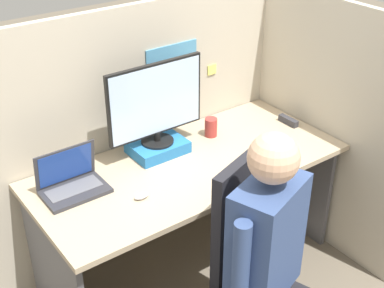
{
  "coord_description": "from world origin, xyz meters",
  "views": [
    {
      "loc": [
        -1.42,
        -1.58,
        2.26
      ],
      "look_at": [
        -0.12,
        0.19,
        1.0
      ],
      "focal_mm": 50.0,
      "sensor_mm": 36.0,
      "label": 1
    }
  ],
  "objects_px": {
    "stapler": "(288,121)",
    "person": "(271,261)",
    "monitor": "(156,102)",
    "office_chair": "(251,275)",
    "coffee_mug": "(211,127)",
    "paper_box": "(158,147)",
    "carrot_toy": "(272,154)",
    "laptop": "(72,183)"
  },
  "relations": [
    {
      "from": "stapler",
      "to": "carrot_toy",
      "type": "bearing_deg",
      "value": -146.85
    },
    {
      "from": "laptop",
      "to": "person",
      "type": "distance_m",
      "value": 1.05
    },
    {
      "from": "stapler",
      "to": "office_chair",
      "type": "height_order",
      "value": "office_chair"
    },
    {
      "from": "stapler",
      "to": "person",
      "type": "relative_size",
      "value": 0.1
    },
    {
      "from": "monitor",
      "to": "stapler",
      "type": "bearing_deg",
      "value": -12.97
    },
    {
      "from": "paper_box",
      "to": "person",
      "type": "bearing_deg",
      "value": -96.7
    },
    {
      "from": "paper_box",
      "to": "stapler",
      "type": "distance_m",
      "value": 0.84
    },
    {
      "from": "monitor",
      "to": "person",
      "type": "relative_size",
      "value": 0.43
    },
    {
      "from": "person",
      "to": "coffee_mug",
      "type": "height_order",
      "value": "person"
    },
    {
      "from": "carrot_toy",
      "to": "office_chair",
      "type": "bearing_deg",
      "value": -140.08
    },
    {
      "from": "laptop",
      "to": "person",
      "type": "bearing_deg",
      "value": -66.26
    },
    {
      "from": "laptop",
      "to": "carrot_toy",
      "type": "relative_size",
      "value": 2.0
    },
    {
      "from": "monitor",
      "to": "carrot_toy",
      "type": "height_order",
      "value": "monitor"
    },
    {
      "from": "monitor",
      "to": "carrot_toy",
      "type": "bearing_deg",
      "value": -41.83
    },
    {
      "from": "paper_box",
      "to": "person",
      "type": "xyz_separation_m",
      "value": [
        -0.12,
        -1.02,
        -0.01
      ]
    },
    {
      "from": "person",
      "to": "coffee_mug",
      "type": "xyz_separation_m",
      "value": [
        0.47,
        1.0,
        0.04
      ]
    },
    {
      "from": "office_chair",
      "to": "coffee_mug",
      "type": "relative_size",
      "value": 9.83
    },
    {
      "from": "monitor",
      "to": "person",
      "type": "xyz_separation_m",
      "value": [
        -0.12,
        -1.03,
        -0.29
      ]
    },
    {
      "from": "paper_box",
      "to": "person",
      "type": "distance_m",
      "value": 1.03
    },
    {
      "from": "office_chair",
      "to": "coffee_mug",
      "type": "xyz_separation_m",
      "value": [
        0.42,
        0.84,
        0.27
      ]
    },
    {
      "from": "monitor",
      "to": "person",
      "type": "bearing_deg",
      "value": -96.68
    },
    {
      "from": "paper_box",
      "to": "carrot_toy",
      "type": "xyz_separation_m",
      "value": [
        0.47,
        -0.42,
        -0.01
      ]
    },
    {
      "from": "monitor",
      "to": "office_chair",
      "type": "bearing_deg",
      "value": -94.42
    },
    {
      "from": "laptop",
      "to": "stapler",
      "type": "distance_m",
      "value": 1.37
    },
    {
      "from": "paper_box",
      "to": "office_chair",
      "type": "distance_m",
      "value": 0.9
    },
    {
      "from": "carrot_toy",
      "to": "office_chair",
      "type": "height_order",
      "value": "office_chair"
    },
    {
      "from": "stapler",
      "to": "person",
      "type": "distance_m",
      "value": 1.26
    },
    {
      "from": "office_chair",
      "to": "person",
      "type": "height_order",
      "value": "person"
    },
    {
      "from": "monitor",
      "to": "laptop",
      "type": "bearing_deg",
      "value": -172.65
    },
    {
      "from": "stapler",
      "to": "office_chair",
      "type": "relative_size",
      "value": 0.13
    },
    {
      "from": "monitor",
      "to": "coffee_mug",
      "type": "bearing_deg",
      "value": -4.38
    },
    {
      "from": "paper_box",
      "to": "monitor",
      "type": "relative_size",
      "value": 0.53
    },
    {
      "from": "paper_box",
      "to": "coffee_mug",
      "type": "bearing_deg",
      "value": -3.92
    },
    {
      "from": "paper_box",
      "to": "coffee_mug",
      "type": "height_order",
      "value": "coffee_mug"
    },
    {
      "from": "stapler",
      "to": "coffee_mug",
      "type": "height_order",
      "value": "coffee_mug"
    },
    {
      "from": "paper_box",
      "to": "stapler",
      "type": "bearing_deg",
      "value": -12.78
    },
    {
      "from": "laptop",
      "to": "office_chair",
      "type": "xyz_separation_m",
      "value": [
        0.47,
        -0.8,
        -0.26
      ]
    },
    {
      "from": "laptop",
      "to": "office_chair",
      "type": "distance_m",
      "value": 0.97
    },
    {
      "from": "laptop",
      "to": "coffee_mug",
      "type": "xyz_separation_m",
      "value": [
        0.9,
        0.04,
        0.01
      ]
    },
    {
      "from": "carrot_toy",
      "to": "person",
      "type": "xyz_separation_m",
      "value": [
        -0.59,
        -0.61,
        -0.01
      ]
    },
    {
      "from": "person",
      "to": "coffee_mug",
      "type": "bearing_deg",
      "value": 64.65
    },
    {
      "from": "coffee_mug",
      "to": "monitor",
      "type": "bearing_deg",
      "value": 175.62
    }
  ]
}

